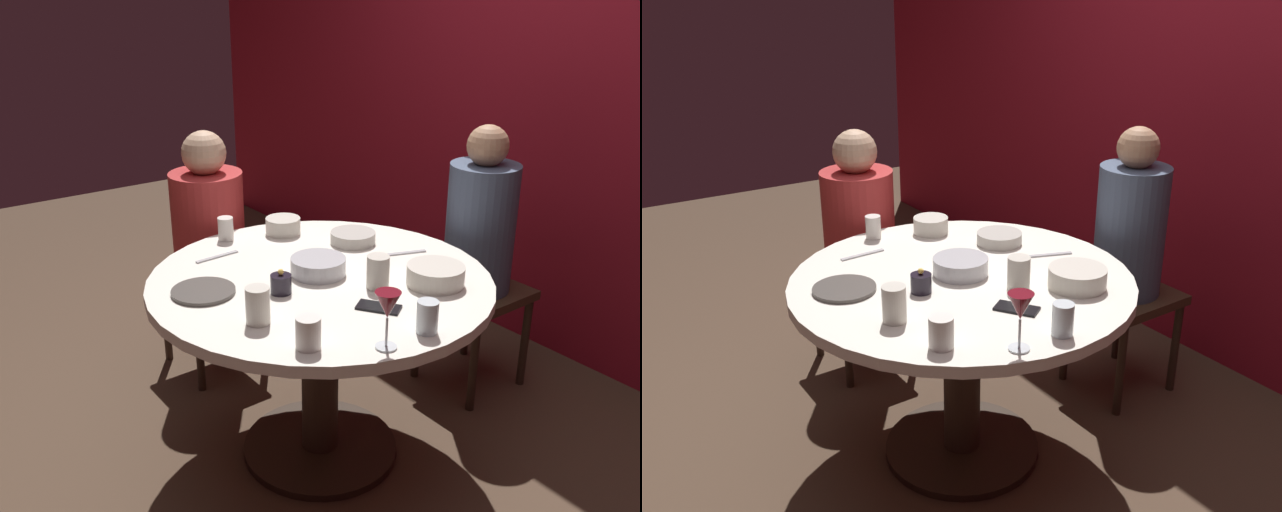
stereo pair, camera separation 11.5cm
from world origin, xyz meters
The scene contains 20 objects.
ground_plane centered at (0.00, 0.00, 0.00)m, with size 8.00×8.00×0.00m, color #4C3828.
back_wall centered at (0.00, 1.45, 1.30)m, with size 6.00×0.10×2.60m, color maroon.
dining_table centered at (0.00, 0.00, 0.57)m, with size 1.22×1.22×0.74m.
seated_diner_left centered at (-0.83, 0.00, 0.70)m, with size 0.40×0.40×1.13m.
seated_diner_back centered at (0.00, 0.85, 0.73)m, with size 0.40×0.40×1.19m.
candle_holder centered at (0.03, -0.19, 0.78)m, with size 0.07×0.07×0.09m.
wine_glass centered at (0.52, -0.15, 0.87)m, with size 0.08×0.08×0.18m.
dinner_plate centered at (-0.13, -0.40, 0.75)m, with size 0.22×0.22×0.01m, color #4C4742.
cell_phone centered at (0.31, 0.00, 0.75)m, with size 0.07×0.14×0.01m, color black.
bowl_serving_large centered at (-0.03, 0.01, 0.78)m, with size 0.20×0.20×0.06m, color #B7B7BC.
bowl_salad_center centered at (-0.19, 0.31, 0.77)m, with size 0.18×0.18×0.05m, color #B2ADA3.
bowl_small_white centered at (0.29, 0.28, 0.78)m, with size 0.20×0.20×0.07m, color beige.
bowl_sauce_side centered at (-0.45, 0.15, 0.78)m, with size 0.14×0.14×0.07m, color beige.
cup_near_candle centered at (0.38, -0.33, 0.79)m, with size 0.07×0.07×0.10m, color silver.
cup_by_left_diner centered at (-0.53, -0.08, 0.79)m, with size 0.06×0.06×0.09m, color silver.
cup_by_right_diner centered at (0.17, -0.36, 0.80)m, with size 0.08×0.08×0.12m, color beige.
cup_center_front centered at (0.19, 0.10, 0.80)m, with size 0.08×0.08×0.12m, color beige.
cup_far_edge centered at (0.52, 0.01, 0.80)m, with size 0.07×0.07×0.10m, color silver.
fork_near_plate centered at (0.02, 0.39, 0.75)m, with size 0.02×0.18×0.01m, color #B7B7BC.
knife_near_plate centered at (-0.38, -0.20, 0.75)m, with size 0.02×0.18×0.01m, color #B7B7BC.
Camera 2 is at (1.85, -1.25, 1.73)m, focal length 38.55 mm.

